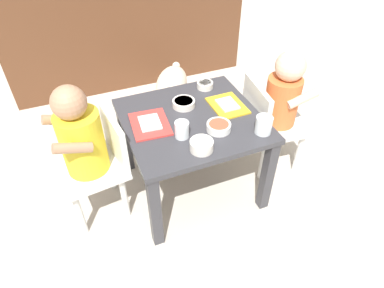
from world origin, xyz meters
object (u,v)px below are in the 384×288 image
at_px(water_cup_left, 264,126).
at_px(veggie_bowl_near, 205,85).
at_px(dog, 171,87).
at_px(cereal_bowl_right_side, 184,103).
at_px(food_tray_left, 150,124).
at_px(seated_child_right, 279,100).
at_px(veggie_bowl_far, 219,127).
at_px(food_tray_right, 227,105).
at_px(seated_child_left, 85,142).
at_px(dining_table, 192,131).
at_px(water_cup_right, 182,131).
at_px(cereal_bowl_left_side, 202,145).

xyz_separation_m(water_cup_left, veggie_bowl_near, (-0.08, 0.41, -0.02)).
relative_size(dog, cereal_bowl_right_side, 4.44).
relative_size(dog, food_tray_left, 2.17).
relative_size(seated_child_right, veggie_bowl_far, 6.44).
xyz_separation_m(dog, food_tray_right, (0.07, -0.58, 0.21)).
distance_m(seated_child_left, seated_child_right, 0.90).
bearing_deg(seated_child_left, food_tray_right, -0.78).
relative_size(food_tray_left, cereal_bowl_right_side, 2.04).
height_order(dining_table, food_tray_right, food_tray_right).
relative_size(seated_child_left, dog, 1.49).
bearing_deg(veggie_bowl_far, food_tray_right, 51.39).
bearing_deg(veggie_bowl_far, seated_child_left, 164.16).
bearing_deg(food_tray_left, water_cup_left, -28.15).
height_order(dining_table, seated_child_right, seated_child_right).
xyz_separation_m(water_cup_right, veggie_bowl_near, (0.24, 0.31, -0.01)).
bearing_deg(water_cup_right, cereal_bowl_left_side, -68.27).
height_order(dog, water_cup_left, water_cup_left).
relative_size(seated_child_right, cereal_bowl_left_side, 7.06).
xyz_separation_m(dog, veggie_bowl_far, (-0.04, -0.72, 0.22)).
xyz_separation_m(seated_child_right, veggie_bowl_near, (-0.30, 0.20, 0.04)).
xyz_separation_m(food_tray_right, water_cup_left, (0.05, -0.22, 0.03)).
height_order(dining_table, water_cup_right, water_cup_right).
distance_m(seated_child_right, cereal_bowl_right_side, 0.46).
height_order(food_tray_right, water_cup_left, water_cup_left).
distance_m(dining_table, cereal_bowl_left_side, 0.23).
bearing_deg(dining_table, water_cup_left, -40.73).
distance_m(seated_child_right, veggie_bowl_near, 0.36).
bearing_deg(food_tray_right, cereal_bowl_left_side, -135.03).
height_order(food_tray_right, veggie_bowl_near, veggie_bowl_near).
bearing_deg(cereal_bowl_left_side, seated_child_left, 150.24).
xyz_separation_m(seated_child_right, dog, (-0.34, 0.60, -0.18)).
bearing_deg(cereal_bowl_left_side, veggie_bowl_far, 36.89).
bearing_deg(seated_child_left, seated_child_right, -1.59).
relative_size(food_tray_right, water_cup_right, 2.64).
bearing_deg(cereal_bowl_right_side, veggie_bowl_far, -72.05).
height_order(seated_child_left, food_tray_right, seated_child_left).
relative_size(water_cup_left, cereal_bowl_left_side, 0.80).
distance_m(seated_child_left, dog, 0.82).
bearing_deg(seated_child_left, water_cup_left, -18.55).
relative_size(veggie_bowl_far, cereal_bowl_left_side, 1.10).
xyz_separation_m(seated_child_left, water_cup_left, (0.68, -0.23, 0.05)).
distance_m(dog, veggie_bowl_far, 0.76).
height_order(cereal_bowl_right_side, cereal_bowl_left_side, cereal_bowl_left_side).
distance_m(dining_table, seated_child_left, 0.46).
height_order(water_cup_right, veggie_bowl_near, water_cup_right).
xyz_separation_m(dog, food_tray_left, (-0.29, -0.58, 0.21)).
xyz_separation_m(water_cup_right, cereal_bowl_left_side, (0.04, -0.10, -0.01)).
distance_m(food_tray_right, veggie_bowl_far, 0.18).
distance_m(dining_table, dog, 0.63).
height_order(water_cup_left, water_cup_right, water_cup_left).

